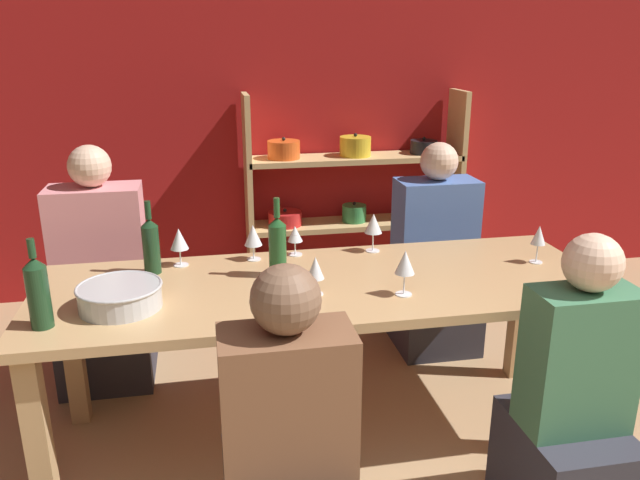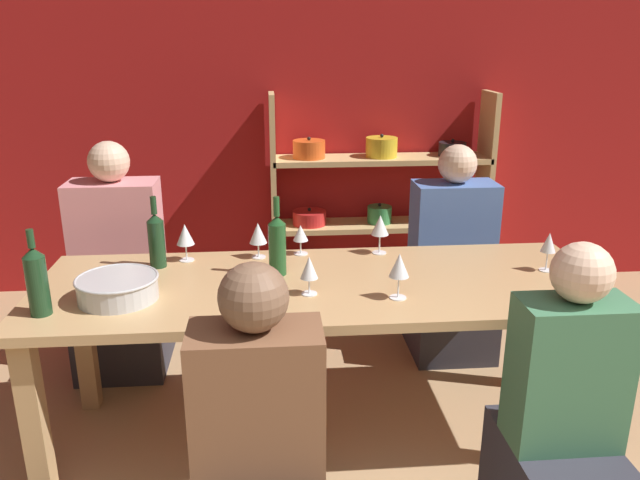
% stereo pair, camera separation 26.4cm
% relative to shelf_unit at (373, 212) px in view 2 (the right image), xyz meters
% --- Properties ---
extents(wall_back_red, '(8.80, 0.06, 2.70)m').
position_rel_shelf_unit_xyz_m(wall_back_red, '(-0.44, 0.20, 0.78)').
color(wall_back_red, '#A31919').
rests_on(wall_back_red, ground_plane).
extents(shelf_unit, '(1.49, 0.30, 1.38)m').
position_rel_shelf_unit_xyz_m(shelf_unit, '(0.00, 0.00, 0.00)').
color(shelf_unit, tan).
rests_on(shelf_unit, ground_plane).
extents(dining_table, '(2.36, 0.84, 0.75)m').
position_rel_shelf_unit_xyz_m(dining_table, '(-0.50, -1.69, 0.09)').
color(dining_table, tan).
rests_on(dining_table, ground_plane).
extents(mixing_bowl, '(0.32, 0.32, 0.09)m').
position_rel_shelf_unit_xyz_m(mixing_bowl, '(-1.31, -1.80, 0.23)').
color(mixing_bowl, '#B7BABC').
rests_on(mixing_bowl, dining_table).
extents(wine_bottle_green, '(0.08, 0.08, 0.33)m').
position_rel_shelf_unit_xyz_m(wine_bottle_green, '(-1.56, -1.92, 0.32)').
color(wine_bottle_green, '#19381E').
rests_on(wine_bottle_green, dining_table).
extents(wine_bottle_dark, '(0.07, 0.07, 0.32)m').
position_rel_shelf_unit_xyz_m(wine_bottle_dark, '(-1.21, -1.45, 0.31)').
color(wine_bottle_dark, '#19381E').
rests_on(wine_bottle_dark, dining_table).
extents(wine_bottle_amber, '(0.07, 0.07, 0.34)m').
position_rel_shelf_unit_xyz_m(wine_bottle_amber, '(-0.68, -1.59, 0.32)').
color(wine_bottle_amber, '#1E4C23').
rests_on(wine_bottle_amber, dining_table).
extents(wine_glass_white_a, '(0.08, 0.08, 0.19)m').
position_rel_shelf_unit_xyz_m(wine_glass_white_a, '(-0.20, -1.35, 0.31)').
color(wine_glass_white_a, white).
rests_on(wine_glass_white_a, dining_table).
extents(wine_glass_empty_a, '(0.07, 0.07, 0.16)m').
position_rel_shelf_unit_xyz_m(wine_glass_empty_a, '(-0.57, -1.81, 0.29)').
color(wine_glass_empty_a, white).
rests_on(wine_glass_empty_a, dining_table).
extents(wine_glass_white_b, '(0.06, 0.06, 0.17)m').
position_rel_shelf_unit_xyz_m(wine_glass_white_b, '(0.48, -1.64, 0.31)').
color(wine_glass_white_b, white).
rests_on(wine_glass_white_b, dining_table).
extents(wine_glass_red_a, '(0.07, 0.07, 0.14)m').
position_rel_shelf_unit_xyz_m(wine_glass_red_a, '(-0.57, -1.34, 0.28)').
color(wine_glass_red_a, white).
rests_on(wine_glass_red_a, dining_table).
extents(wine_glass_red_b, '(0.08, 0.08, 0.17)m').
position_rel_shelf_unit_xyz_m(wine_glass_red_b, '(-1.10, -1.38, 0.30)').
color(wine_glass_red_b, white).
rests_on(wine_glass_red_b, dining_table).
extents(wine_glass_red_c, '(0.08, 0.08, 0.17)m').
position_rel_shelf_unit_xyz_m(wine_glass_red_c, '(-0.77, -1.37, 0.29)').
color(wine_glass_red_c, white).
rests_on(wine_glass_red_c, dining_table).
extents(wine_glass_red_d, '(0.08, 0.08, 0.18)m').
position_rel_shelf_unit_xyz_m(wine_glass_red_d, '(-0.22, -1.88, 0.31)').
color(wine_glass_red_d, white).
rests_on(wine_glass_red_d, dining_table).
extents(cell_phone, '(0.16, 0.11, 0.01)m').
position_rel_shelf_unit_xyz_m(cell_phone, '(0.48, -1.95, 0.19)').
color(cell_phone, silver).
rests_on(cell_phone, dining_table).
extents(person_near_a, '(0.36, 0.45, 1.13)m').
position_rel_shelf_unit_xyz_m(person_near_a, '(0.25, -2.37, -0.15)').
color(person_near_a, '#2D2D38').
rests_on(person_near_a, ground_plane).
extents(person_far_a, '(0.45, 0.57, 1.23)m').
position_rel_shelf_unit_xyz_m(person_far_a, '(-1.51, -0.91, -0.13)').
color(person_far_a, '#2D2D38').
rests_on(person_far_a, ground_plane).
extents(person_near_b, '(0.40, 0.50, 1.12)m').
position_rel_shelf_unit_xyz_m(person_near_b, '(-0.77, -2.44, -0.16)').
color(person_near_b, '#2D2D38').
rests_on(person_near_b, ground_plane).
extents(person_far_b, '(0.45, 0.56, 1.18)m').
position_rel_shelf_unit_xyz_m(person_far_b, '(0.29, -0.88, -0.15)').
color(person_far_b, '#2D2D38').
rests_on(person_far_b, ground_plane).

